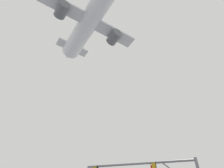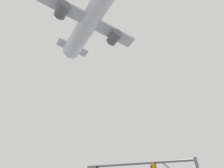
% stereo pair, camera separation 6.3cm
% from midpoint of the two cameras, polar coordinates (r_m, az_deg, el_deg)
% --- Properties ---
extents(airplane, '(19.95, 25.82, 7.83)m').
position_cam_midpoint_polar(airplane, '(44.57, -5.97, 18.71)').
color(airplane, white).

